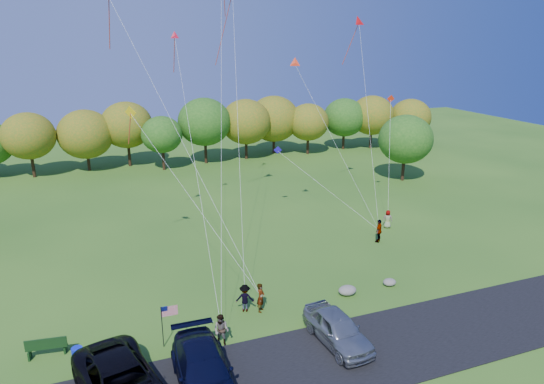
% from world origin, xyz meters
% --- Properties ---
extents(ground, '(140.00, 140.00, 0.00)m').
position_xyz_m(ground, '(0.00, 0.00, 0.00)').
color(ground, '#2F5C1A').
rests_on(ground, ground).
extents(asphalt_lane, '(44.00, 6.00, 0.06)m').
position_xyz_m(asphalt_lane, '(0.00, -4.00, 0.03)').
color(asphalt_lane, black).
rests_on(asphalt_lane, ground).
extents(treeline, '(76.30, 28.18, 8.20)m').
position_xyz_m(treeline, '(2.41, 36.50, 4.76)').
color(treeline, '#341F13').
rests_on(treeline, ground).
extents(minivan_dark, '(4.53, 7.18, 1.85)m').
position_xyz_m(minivan_dark, '(-8.51, -3.37, 0.98)').
color(minivan_dark, black).
rests_on(minivan_dark, asphalt_lane).
extents(minivan_navy, '(2.64, 6.17, 1.77)m').
position_xyz_m(minivan_navy, '(-4.94, -3.77, 0.95)').
color(minivan_navy, black).
rests_on(minivan_navy, asphalt_lane).
extents(minivan_silver, '(2.33, 5.00, 1.66)m').
position_xyz_m(minivan_silver, '(2.43, -2.84, 0.89)').
color(minivan_silver, '#909499').
rests_on(minivan_silver, asphalt_lane).
extents(flyer_a, '(0.74, 0.78, 1.79)m').
position_xyz_m(flyer_a, '(-0.28, 1.62, 0.90)').
color(flyer_a, '#4C4C59').
rests_on(flyer_a, ground).
extents(flyer_b, '(1.09, 1.07, 1.77)m').
position_xyz_m(flyer_b, '(-3.32, -0.80, 0.89)').
color(flyer_b, '#4C4C59').
rests_on(flyer_b, ground).
extents(flyer_c, '(1.25, 0.99, 1.70)m').
position_xyz_m(flyer_c, '(-1.15, 1.95, 0.85)').
color(flyer_c, '#4C4C59').
rests_on(flyer_c, ground).
extents(flyer_d, '(1.13, 1.08, 1.89)m').
position_xyz_m(flyer_d, '(11.87, 7.96, 0.94)').
color(flyer_d, '#4C4C59').
rests_on(flyer_d, ground).
extents(flyer_e, '(0.91, 0.80, 1.57)m').
position_xyz_m(flyer_e, '(14.21, 10.25, 0.78)').
color(flyer_e, '#4C4C59').
rests_on(flyer_e, ground).
extents(park_bench, '(2.00, 0.62, 1.10)m').
position_xyz_m(park_bench, '(-11.86, 1.37, 0.59)').
color(park_bench, black).
rests_on(park_bench, ground).
extents(trash_barrel, '(0.54, 0.54, 0.81)m').
position_xyz_m(trash_barrel, '(-10.41, 0.36, 0.41)').
color(trash_barrel, '#0D22CB').
rests_on(trash_barrel, ground).
extents(flag_assembly, '(0.88, 0.57, 2.36)m').
position_xyz_m(flag_assembly, '(-5.96, 0.13, 1.76)').
color(flag_assembly, black).
rests_on(flag_assembly, ground).
extents(boulder_near, '(1.18, 0.92, 0.59)m').
position_xyz_m(boulder_near, '(5.47, 1.49, 0.29)').
color(boulder_near, gray).
rests_on(boulder_near, ground).
extents(boulder_far, '(0.88, 0.73, 0.46)m').
position_xyz_m(boulder_far, '(8.64, 1.57, 0.23)').
color(boulder_far, slate).
rests_on(boulder_far, ground).
extents(kites_aloft, '(24.19, 8.33, 16.51)m').
position_xyz_m(kites_aloft, '(3.86, 14.88, 16.90)').
color(kites_aloft, orange).
rests_on(kites_aloft, ground).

